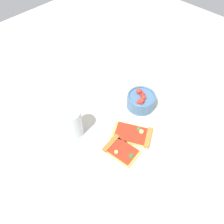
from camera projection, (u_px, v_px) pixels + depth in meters
ground_plane at (124, 144)px, 0.90m from camera, size 2.40×2.40×0.00m
plate at (129, 144)px, 0.89m from camera, size 0.25×0.25×0.01m
pizza_slice_near at (120, 149)px, 0.86m from camera, size 0.10×0.13×0.02m
pizza_slice_far at (135, 134)px, 0.91m from camera, size 0.15×0.18×0.03m
salad_bowl at (141, 100)px, 1.00m from camera, size 0.13×0.13×0.08m
soda_glass at (73, 123)px, 0.89m from camera, size 0.07×0.07×0.13m
paper_napkin at (103, 89)px, 1.09m from camera, size 0.13×0.11×0.00m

